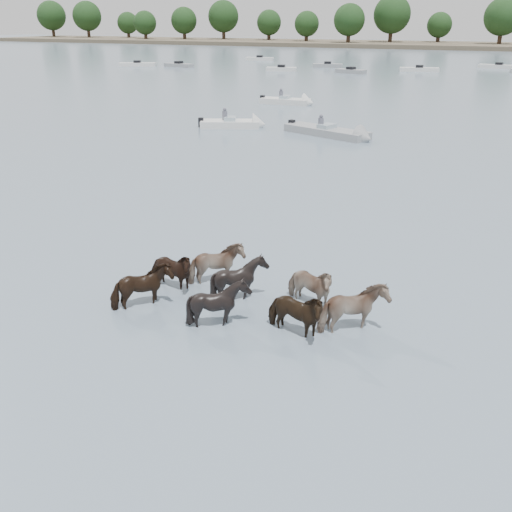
% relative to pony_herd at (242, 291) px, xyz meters
% --- Properties ---
extents(ground, '(400.00, 400.00, 0.00)m').
position_rel_pony_herd_xyz_m(ground, '(1.62, -0.32, -0.51)').
color(ground, '#4D5F6F').
rests_on(ground, ground).
extents(shoreline, '(160.00, 30.00, 1.00)m').
position_rel_pony_herd_xyz_m(shoreline, '(-68.38, 149.68, -0.01)').
color(shoreline, '#4C4233').
rests_on(shoreline, ground).
extents(pony_herd, '(6.99, 3.74, 1.43)m').
position_rel_pony_herd_xyz_m(pony_herd, '(0.00, 0.00, 0.00)').
color(pony_herd, black).
rests_on(pony_herd, ground).
extents(motorboat_a, '(4.78, 3.20, 1.92)m').
position_rel_pony_herd_xyz_m(motorboat_a, '(-11.28, 24.38, -0.28)').
color(motorboat_a, silver).
rests_on(motorboat_a, ground).
extents(motorboat_b, '(6.56, 3.79, 1.92)m').
position_rel_pony_herd_xyz_m(motorboat_b, '(-4.15, 23.64, -0.28)').
color(motorboat_b, gray).
rests_on(motorboat_b, ground).
extents(motorboat_f, '(4.96, 1.71, 1.92)m').
position_rel_pony_herd_xyz_m(motorboat_f, '(-11.77, 36.54, -0.28)').
color(motorboat_f, silver).
rests_on(motorboat_f, ground).
extents(distant_flotilla, '(107.68, 22.73, 0.93)m').
position_rel_pony_herd_xyz_m(distant_flotilla, '(1.51, 76.09, -0.25)').
color(distant_flotilla, silver).
rests_on(distant_flotilla, ground).
extents(treeline, '(150.79, 19.27, 12.59)m').
position_rel_pony_herd_xyz_m(treeline, '(-70.36, 151.05, 6.32)').
color(treeline, '#382619').
rests_on(treeline, ground).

